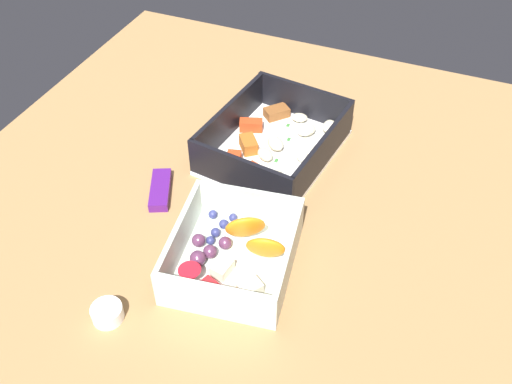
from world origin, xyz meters
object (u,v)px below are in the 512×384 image
at_px(pasta_container, 274,142).
at_px(candy_bar, 160,190).
at_px(fruit_bowl, 233,253).
at_px(paper_cup_liner, 107,313).

xyz_separation_m(pasta_container, candy_bar, (-0.13, 0.11, -0.01)).
height_order(fruit_bowl, candy_bar, fruit_bowl).
bearing_deg(candy_bar, fruit_bowl, -117.77).
relative_size(pasta_container, candy_bar, 3.01).
distance_m(candy_bar, paper_cup_liner, 0.19).
bearing_deg(candy_bar, paper_cup_liner, -167.28).
relative_size(pasta_container, paper_cup_liner, 6.29).
bearing_deg(fruit_bowl, paper_cup_liner, 141.51).
xyz_separation_m(fruit_bowl, paper_cup_liner, (-0.12, 0.09, -0.01)).
distance_m(pasta_container, candy_bar, 0.17).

